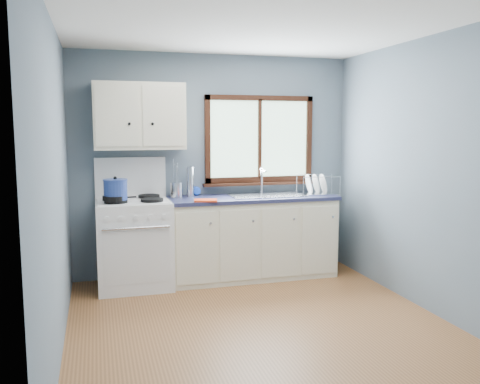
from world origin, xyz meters
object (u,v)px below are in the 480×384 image
object	(u,v)px
sink	(267,201)
gas_range	(134,241)
utensil_crock	(176,190)
base_cabinets	(252,241)
skillet	(114,198)
dish_rack	(317,189)
stockpot	(115,189)
thermos	(190,182)

from	to	relation	value
sink	gas_range	bearing A→B (deg)	-179.29
gas_range	utensil_crock	size ratio (longest dim) A/B	3.21
gas_range	base_cabinets	xyz separation A→B (m)	(1.31, 0.02, -0.08)
base_cabinets	skillet	distance (m)	1.62
skillet	dish_rack	world-z (taller)	dish_rack
stockpot	thermos	xyz separation A→B (m)	(0.81, 0.31, 0.02)
thermos	utensil_crock	bearing A→B (deg)	-175.20
base_cabinets	utensil_crock	xyz separation A→B (m)	(-0.83, 0.13, 0.60)
base_cabinets	thermos	world-z (taller)	thermos
stockpot	utensil_crock	world-z (taller)	utensil_crock
utensil_crock	dish_rack	size ratio (longest dim) A/B	0.86
gas_range	utensil_crock	world-z (taller)	gas_range
dish_rack	base_cabinets	bearing A→B (deg)	-173.54
gas_range	base_cabinets	world-z (taller)	gas_range
gas_range	dish_rack	bearing A→B (deg)	-0.21
dish_rack	thermos	bearing A→B (deg)	-178.10
sink	utensil_crock	world-z (taller)	utensil_crock
sink	dish_rack	bearing A→B (deg)	-2.46
base_cabinets	sink	world-z (taller)	sink
base_cabinets	stockpot	distance (m)	1.63
base_cabinets	dish_rack	bearing A→B (deg)	-1.92
base_cabinets	stockpot	size ratio (longest dim) A/B	6.99
skillet	thermos	distance (m)	0.90
base_cabinets	thermos	xyz separation A→B (m)	(-0.67, 0.14, 0.68)
gas_range	stockpot	bearing A→B (deg)	-140.40
stockpot	skillet	bearing A→B (deg)	-127.41
thermos	base_cabinets	bearing A→B (deg)	-11.67
utensil_crock	thermos	world-z (taller)	utensil_crock
gas_range	skillet	bearing A→B (deg)	-139.06
sink	utensil_crock	distance (m)	1.02
stockpot	thermos	distance (m)	0.87
stockpot	dish_rack	bearing A→B (deg)	3.58
stockpot	dish_rack	size ratio (longest dim) A/B	0.54
stockpot	thermos	world-z (taller)	thermos
base_cabinets	sink	size ratio (longest dim) A/B	2.20
base_cabinets	skillet	size ratio (longest dim) A/B	5.32
sink	stockpot	distance (m)	1.69
utensil_crock	dish_rack	xyz separation A→B (m)	(1.60, -0.15, -0.03)
skillet	dish_rack	distance (m)	2.29
base_cabinets	sink	bearing A→B (deg)	-0.13
stockpot	utensil_crock	xyz separation A→B (m)	(0.66, 0.29, -0.06)
gas_range	utensil_crock	bearing A→B (deg)	16.77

